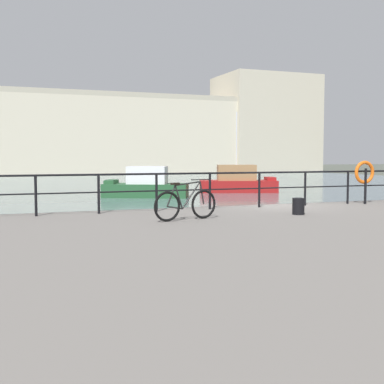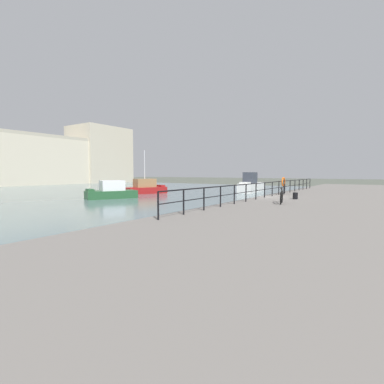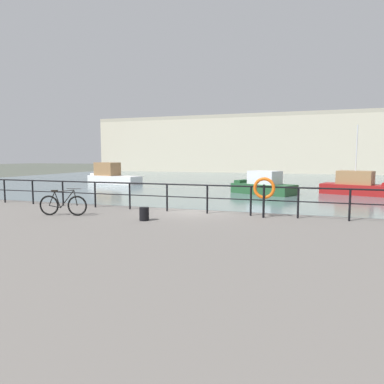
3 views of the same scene
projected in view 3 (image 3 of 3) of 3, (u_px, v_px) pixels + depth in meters
ground_plane at (195, 236)px, 14.12m from camera, size 240.00×240.00×0.00m
water_basin at (273, 183)px, 42.57m from camera, size 80.00×60.00×0.01m
quay_promenade at (104, 274)px, 7.95m from camera, size 56.00×13.00×1.06m
harbor_building at (329, 142)px, 66.74m from camera, size 79.15×11.08×15.29m
moored_green_narrowboat at (357, 185)px, 29.26m from camera, size 5.89×3.83×5.76m
moored_harbor_tender at (112, 176)px, 41.22m from camera, size 7.13×3.58×2.46m
moored_blue_motorboat at (263, 185)px, 29.86m from camera, size 5.74×4.28×1.95m
quay_railing at (207, 194)px, 13.00m from camera, size 25.93×0.07×1.08m
parked_bicycle at (63, 205)px, 12.56m from camera, size 1.74×0.46×0.98m
mooring_bollard at (144, 214)px, 11.60m from camera, size 0.32×0.32×0.44m
life_ring_stand at (264, 190)px, 12.11m from camera, size 0.75×0.16×1.40m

